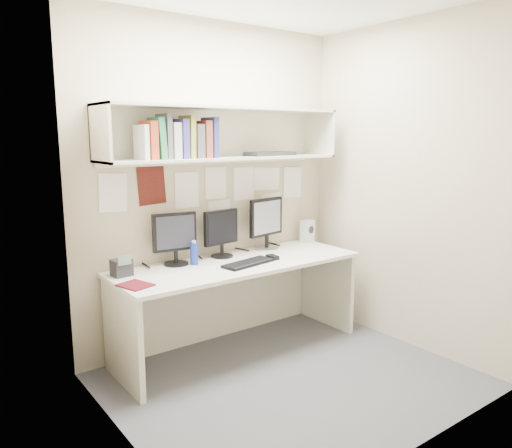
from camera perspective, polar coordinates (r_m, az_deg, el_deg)
floor at (r=3.70m, az=4.02°, el=-17.39°), size 2.40×2.00×0.01m
wall_back at (r=4.11m, az=-4.89°, el=4.39°), size 2.40×0.02×2.60m
wall_front at (r=2.64m, az=18.63°, el=0.69°), size 2.40×0.02×2.60m
wall_left at (r=2.69m, az=-15.43°, el=1.00°), size 0.02×2.00×2.60m
wall_right at (r=4.19m, az=16.83°, el=4.10°), size 0.02×2.00×2.60m
desk at (r=4.03m, az=-2.02°, el=-9.34°), size 2.00×0.70×0.73m
overhead_hutch at (r=3.97m, az=-3.90°, el=10.27°), size 2.00×0.38×0.40m
pinned_papers at (r=4.11m, az=-4.84°, el=3.69°), size 1.92×0.01×0.48m
monitor_left at (r=3.84m, az=-9.26°, el=-1.36°), size 0.35×0.19×0.40m
monitor_center at (r=4.05m, az=-4.00°, el=-0.78°), size 0.33×0.18×0.38m
monitor_right at (r=4.30m, az=1.19°, el=0.30°), size 0.38×0.21×0.44m
keyboard at (r=3.84m, az=-0.89°, el=-4.49°), size 0.46×0.23×0.02m
mouse at (r=4.00m, az=1.89°, el=-3.82°), size 0.07×0.11×0.03m
speaker at (r=4.65m, az=5.88°, el=-0.79°), size 0.12×0.12×0.20m
blue_bottle at (r=3.84m, az=-7.08°, el=-3.34°), size 0.06×0.06×0.19m
maroon_notebook at (r=3.40m, az=-13.63°, el=-6.81°), size 0.22×0.25×0.01m
desk_phone at (r=3.64m, az=-15.10°, el=-4.82°), size 0.14×0.13×0.16m
book_stack at (r=3.69m, az=-8.90°, el=9.55°), size 0.59×0.20×0.32m
hutch_tray at (r=4.19m, az=1.64°, el=8.04°), size 0.47×0.22×0.03m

